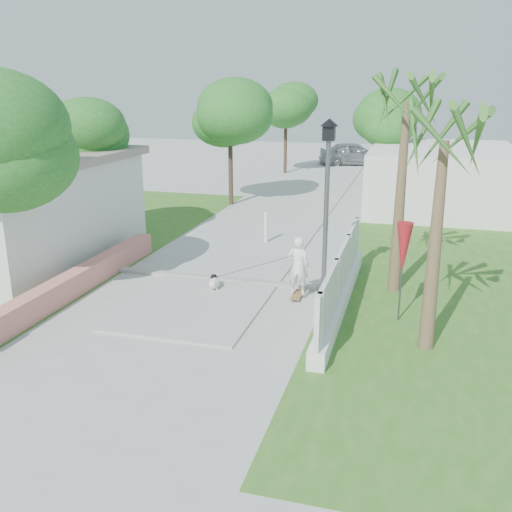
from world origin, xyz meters
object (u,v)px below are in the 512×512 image
(skateboarder, at_px, (289,266))
(parked_car, at_px, (354,154))
(street_lamp, at_px, (326,203))
(patio_umbrella, at_px, (403,250))
(bollard, at_px, (266,227))
(dog, at_px, (214,282))

(skateboarder, height_order, parked_car, skateboarder)
(parked_car, bearing_deg, street_lamp, 172.74)
(patio_umbrella, height_order, skateboarder, patio_umbrella)
(street_lamp, xyz_separation_m, skateboarder, (-0.85, -0.20, -1.62))
(street_lamp, height_order, parked_car, street_lamp)
(bollard, xyz_separation_m, dog, (-0.13, -4.80, -0.36))
(street_lamp, xyz_separation_m, parked_car, (-2.06, 24.95, -1.65))
(skateboarder, distance_m, dog, 2.07)
(skateboarder, height_order, dog, skateboarder)
(patio_umbrella, distance_m, dog, 5.00)
(patio_umbrella, bearing_deg, bollard, 129.91)
(street_lamp, bearing_deg, patio_umbrella, -27.76)
(skateboarder, xyz_separation_m, parked_car, (-1.21, 25.15, -0.03))
(bollard, relative_size, parked_car, 0.24)
(skateboarder, xyz_separation_m, dog, (-1.98, -0.10, -0.58))
(bollard, height_order, dog, bollard)
(skateboarder, bearing_deg, street_lamp, -166.93)
(skateboarder, bearing_deg, patio_umbrella, 163.61)
(patio_umbrella, distance_m, skateboarder, 3.00)
(dog, xyz_separation_m, parked_car, (0.78, 25.24, 0.55))
(skateboarder, relative_size, parked_car, 0.54)
(street_lamp, relative_size, parked_car, 0.97)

